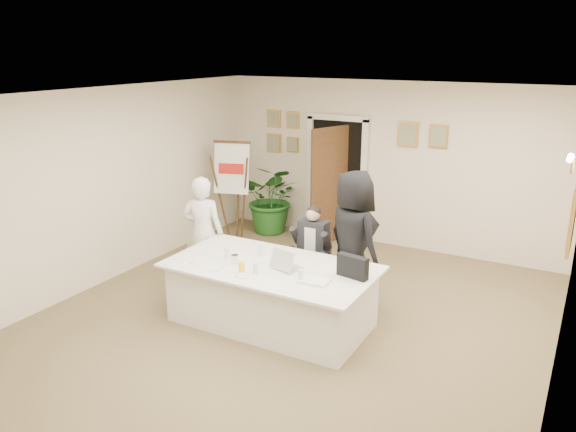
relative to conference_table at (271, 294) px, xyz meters
The scene contains 27 objects.
floor 0.43m from the conference_table, ahead, with size 7.00×7.00×0.00m, color brown.
ceiling 2.41m from the conference_table, ahead, with size 6.00×7.00×0.02m, color white.
wall_back 3.67m from the conference_table, 87.04° to the left, with size 6.00×0.10×2.80m, color beige.
wall_front 3.62m from the conference_table, 87.00° to the right, with size 6.00×0.10×2.80m, color beige.
wall_left 2.99m from the conference_table, behind, with size 0.10×7.00×2.80m, color beige.
wall_right 3.34m from the conference_table, ahead, with size 0.10×7.00×2.80m, color beige.
doorway 3.48m from the conference_table, 101.83° to the left, with size 1.14×0.86×2.20m.
pictures_back_wall 3.84m from the conference_table, 100.03° to the left, with size 3.40×0.06×0.80m, color gold, non-canonical shape.
wall_sconce 3.73m from the conference_table, 21.66° to the left, with size 0.20×0.30×0.24m, color gold, non-canonical shape.
conference_table is the anchor object (origin of this frame).
seated_man 1.06m from the conference_table, 88.01° to the left, with size 0.55×0.59×1.28m, color black, non-canonical shape.
flip_chart 3.24m from the conference_table, 132.49° to the left, with size 0.64×0.47×1.76m.
standing_man 1.58m from the conference_table, 159.90° to the left, with size 0.59×0.39×1.62m, color silver.
standing_woman 1.27m from the conference_table, 53.57° to the left, with size 0.90×0.59×1.85m, color black.
potted_palm 3.61m from the conference_table, 120.37° to the left, with size 1.17×1.02×1.30m, color #1F561C.
laptop 0.56m from the conference_table, ahead, with size 0.34×0.36×0.28m, color #B7BABC, non-canonical shape.
laptop_bag 1.14m from the conference_table, ahead, with size 0.38×0.10×0.26m, color black.
paper_stack 0.82m from the conference_table, 16.68° to the right, with size 0.33×0.23×0.03m, color white.
plate_left 1.00m from the conference_table, 158.46° to the right, with size 0.21×0.21×0.01m, color white.
plate_mid 0.78m from the conference_table, 142.94° to the right, with size 0.23×0.23×0.01m, color white.
plate_near 0.59m from the conference_table, 103.83° to the right, with size 0.21×0.21×0.01m, color white.
glass_a 0.76m from the conference_table, behind, with size 0.07×0.07×0.14m, color silver.
glass_b 0.55m from the conference_table, 94.36° to the right, with size 0.06×0.06×0.14m, color silver.
glass_c 0.75m from the conference_table, 25.26° to the right, with size 0.06×0.06×0.14m, color silver.
glass_d 0.59m from the conference_table, 142.81° to the left, with size 0.07×0.07×0.14m, color silver.
oj_glass 0.60m from the conference_table, 117.66° to the right, with size 0.07×0.07×0.13m, color yellow.
steel_jug 0.63m from the conference_table, 158.84° to the right, with size 0.09×0.09×0.11m, color silver.
Camera 1 is at (3.10, -5.47, 3.33)m, focal length 35.00 mm.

